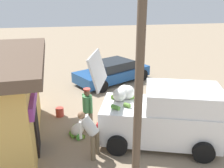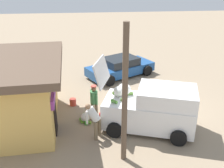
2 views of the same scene
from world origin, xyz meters
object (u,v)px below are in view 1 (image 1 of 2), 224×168
Objects in this scene: delivery_van at (163,115)px; parked_sedan at (112,72)px; paint_bucket at (60,112)px; customer_bending at (90,131)px; vendor_standing at (88,108)px; unloaded_banana_pile at (77,130)px.

parked_sedan is at bearing 5.06° from delivery_van.
paint_bucket is (2.46, 3.48, -0.81)m from delivery_van.
parked_sedan is 3.13× the size of customer_bending.
delivery_van is 2.52m from customer_bending.
delivery_van is 4.34m from paint_bucket.
vendor_standing is 1.15× the size of customer_bending.
unloaded_banana_pile is 1.69m from paint_bucket.
delivery_van is 3.09m from unloaded_banana_pile.
parked_sedan is 6.97m from customer_bending.
delivery_van is 6.31m from parked_sedan.
delivery_van is at bearing -107.58° from unloaded_banana_pile.
unloaded_banana_pile is (-0.11, 0.41, -0.81)m from vendor_standing.
vendor_standing is at bearing -74.53° from unloaded_banana_pile.
delivery_van is 12.32× the size of paint_bucket.
customer_bending is 1.59× the size of unloaded_banana_pile.
customer_bending is at bearing 99.47° from delivery_van.
parked_sedan is at bearing -22.98° from unloaded_banana_pile.
customer_bending is 3.12m from paint_bucket.
delivery_van is at bearing -174.94° from parked_sedan.
parked_sedan is 5.86m from unloaded_banana_pile.
delivery_van reaches higher than customer_bending.
vendor_standing is 0.92m from unloaded_banana_pile.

